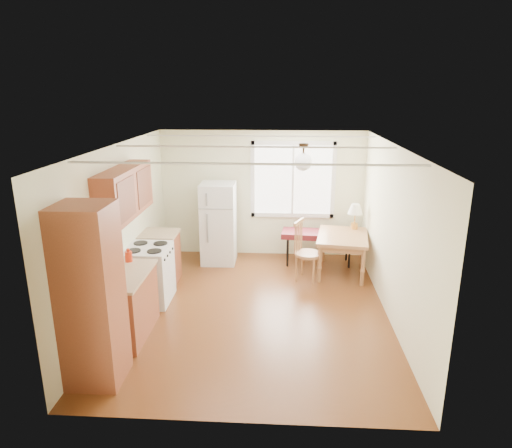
# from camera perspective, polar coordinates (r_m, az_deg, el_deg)

# --- Properties ---
(room_shell) EXTENTS (4.60, 5.60, 2.62)m
(room_shell) POSITION_cam_1_polar(r_m,az_deg,el_deg) (6.67, -0.22, -0.98)
(room_shell) COLOR #4C240F
(room_shell) RESTS_ON ground
(kitchen_run) EXTENTS (0.65, 3.40, 2.20)m
(kitchen_run) POSITION_cam_1_polar(r_m,az_deg,el_deg) (6.56, -15.79, -5.76)
(kitchen_run) COLOR brown
(kitchen_run) RESTS_ON ground
(window_unit) EXTENTS (1.64, 0.05, 1.51)m
(window_unit) POSITION_cam_1_polar(r_m,az_deg,el_deg) (8.99, 4.63, 5.53)
(window_unit) COLOR white
(window_unit) RESTS_ON room_shell
(pendant_light) EXTENTS (0.26, 0.26, 0.40)m
(pendant_light) POSITION_cam_1_polar(r_m,az_deg,el_deg) (6.83, 5.92, 7.85)
(pendant_light) COLOR #2F2115
(pendant_light) RESTS_ON room_shell
(refrigerator) EXTENTS (0.65, 0.68, 1.56)m
(refrigerator) POSITION_cam_1_polar(r_m,az_deg,el_deg) (8.77, -4.71, 0.09)
(refrigerator) COLOR white
(refrigerator) RESTS_ON ground
(bench) EXTENTS (1.43, 0.64, 0.64)m
(bench) POSITION_cam_1_polar(r_m,az_deg,el_deg) (8.80, 7.79, -1.40)
(bench) COLOR #55141B
(bench) RESTS_ON ground
(dining_table) EXTENTS (1.03, 1.28, 0.73)m
(dining_table) POSITION_cam_1_polar(r_m,az_deg,el_deg) (8.39, 10.76, -2.05)
(dining_table) COLOR #956139
(dining_table) RESTS_ON ground
(chair) EXTENTS (0.52, 0.51, 1.06)m
(chair) POSITION_cam_1_polar(r_m,az_deg,el_deg) (8.04, 5.91, -2.76)
(chair) COLOR #956139
(chair) RESTS_ON ground
(table_lamp) EXTENTS (0.28, 0.28, 0.48)m
(table_lamp) POSITION_cam_1_polar(r_m,az_deg,el_deg) (8.68, 12.30, 1.60)
(table_lamp) COLOR gold
(table_lamp) RESTS_ON dining_table
(coffee_maker) EXTENTS (0.22, 0.26, 0.35)m
(coffee_maker) POSITION_cam_1_polar(r_m,az_deg,el_deg) (5.92, -18.03, -6.46)
(coffee_maker) COLOR black
(coffee_maker) RESTS_ON kitchen_run
(kettle) EXTENTS (0.10, 0.10, 0.20)m
(kettle) POSITION_cam_1_polar(r_m,az_deg,el_deg) (6.73, -15.65, -3.87)
(kettle) COLOR red
(kettle) RESTS_ON kitchen_run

